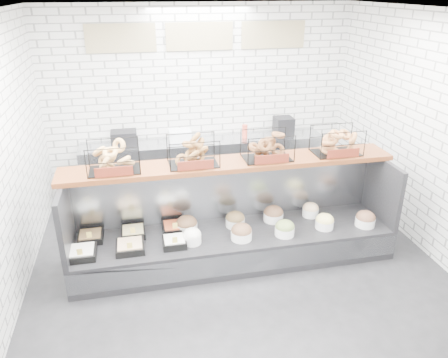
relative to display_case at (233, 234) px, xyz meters
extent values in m
plane|color=black|center=(0.01, -0.34, -0.33)|extent=(5.50, 5.50, 0.00)
cube|color=white|center=(0.01, 2.41, 1.17)|extent=(5.00, 0.02, 3.00)
cube|color=white|center=(2.51, -0.34, 1.17)|extent=(0.02, 5.50, 3.00)
cube|color=white|center=(0.01, -0.34, 2.67)|extent=(5.00, 5.50, 0.02)
cube|color=tan|center=(-1.19, 2.38, 2.17)|extent=(1.05, 0.03, 0.42)
cube|color=tan|center=(0.01, 2.38, 2.17)|extent=(1.05, 0.03, 0.42)
cube|color=tan|center=(1.21, 2.38, 2.17)|extent=(1.05, 0.03, 0.42)
cube|color=black|center=(0.01, -0.04, -0.13)|extent=(4.00, 0.90, 0.40)
cube|color=#93969B|center=(0.01, -0.48, -0.11)|extent=(4.00, 0.03, 0.28)
cube|color=#93969B|center=(0.01, 0.37, 0.47)|extent=(4.00, 0.08, 0.80)
cube|color=black|center=(-1.96, -0.04, 0.47)|extent=(0.06, 0.90, 0.80)
cube|color=black|center=(1.98, -0.04, 0.47)|extent=(0.06, 0.90, 0.80)
cube|color=black|center=(-1.82, -0.21, 0.11)|extent=(0.33, 0.33, 0.08)
cube|color=silver|center=(-1.82, -0.21, 0.14)|extent=(0.28, 0.28, 0.04)
cube|color=#E6C550|center=(-1.82, -0.33, 0.20)|extent=(0.06, 0.01, 0.08)
cube|color=black|center=(-1.74, 0.12, 0.11)|extent=(0.29, 0.29, 0.08)
cube|color=brown|center=(-1.74, 0.12, 0.14)|extent=(0.25, 0.25, 0.04)
cube|color=#E6C550|center=(-1.74, 0.02, 0.20)|extent=(0.06, 0.01, 0.08)
cube|color=black|center=(-1.27, -0.20, 0.11)|extent=(0.33, 0.33, 0.08)
cube|color=tan|center=(-1.27, -0.20, 0.14)|extent=(0.28, 0.28, 0.04)
cube|color=#E6C550|center=(-1.27, -0.31, 0.20)|extent=(0.06, 0.01, 0.08)
cube|color=black|center=(-1.23, 0.12, 0.11)|extent=(0.29, 0.29, 0.08)
cube|color=#C9BB7B|center=(-1.23, 0.12, 0.14)|extent=(0.25, 0.25, 0.04)
cube|color=#E6C550|center=(-1.23, 0.02, 0.20)|extent=(0.06, 0.01, 0.08)
cube|color=black|center=(-0.76, -0.21, 0.11)|extent=(0.27, 0.27, 0.08)
cube|color=white|center=(-0.76, -0.21, 0.14)|extent=(0.23, 0.23, 0.04)
cube|color=#E6C550|center=(-0.76, -0.30, 0.20)|extent=(0.06, 0.01, 0.08)
cube|color=black|center=(-0.72, 0.13, 0.11)|extent=(0.29, 0.29, 0.08)
cube|color=#C7522A|center=(-0.72, 0.13, 0.14)|extent=(0.25, 0.25, 0.04)
cube|color=#E6C550|center=(-0.72, 0.03, 0.20)|extent=(0.06, 0.01, 0.08)
cylinder|color=white|center=(-0.54, -0.19, 0.12)|extent=(0.22, 0.22, 0.11)
ellipsoid|color=white|center=(-0.54, -0.19, 0.18)|extent=(0.22, 0.22, 0.15)
cylinder|color=white|center=(-0.57, 0.09, 0.12)|extent=(0.27, 0.27, 0.11)
ellipsoid|color=brown|center=(-0.57, 0.09, 0.18)|extent=(0.26, 0.26, 0.18)
cylinder|color=white|center=(0.05, -0.23, 0.12)|extent=(0.26, 0.26, 0.11)
ellipsoid|color=brown|center=(0.05, -0.23, 0.18)|extent=(0.25, 0.25, 0.18)
cylinder|color=white|center=(0.05, 0.09, 0.12)|extent=(0.25, 0.25, 0.11)
ellipsoid|color=brown|center=(0.05, 0.09, 0.18)|extent=(0.24, 0.24, 0.17)
cylinder|color=white|center=(0.60, -0.25, 0.12)|extent=(0.24, 0.24, 0.11)
ellipsoid|color=olive|center=(0.60, -0.25, 0.18)|extent=(0.24, 0.24, 0.17)
cylinder|color=white|center=(0.58, 0.13, 0.12)|extent=(0.26, 0.26, 0.11)
ellipsoid|color=brown|center=(0.58, 0.13, 0.18)|extent=(0.25, 0.25, 0.18)
cylinder|color=white|center=(1.15, -0.20, 0.12)|extent=(0.23, 0.23, 0.11)
ellipsoid|color=#EEDE7A|center=(1.15, -0.20, 0.18)|extent=(0.23, 0.23, 0.16)
cylinder|color=white|center=(1.10, 0.15, 0.12)|extent=(0.21, 0.21, 0.11)
ellipsoid|color=#DEB689|center=(1.10, 0.15, 0.18)|extent=(0.21, 0.21, 0.15)
cylinder|color=white|center=(1.69, -0.25, 0.12)|extent=(0.25, 0.25, 0.11)
ellipsoid|color=brown|center=(1.69, -0.25, 0.18)|extent=(0.25, 0.25, 0.17)
cube|color=#522511|center=(0.01, 0.18, 0.90)|extent=(4.10, 0.50, 0.06)
cube|color=black|center=(-1.37, 0.18, 1.10)|extent=(0.60, 0.38, 0.34)
cube|color=#611F11|center=(-1.37, -0.02, 1.00)|extent=(0.42, 0.02, 0.11)
cube|color=black|center=(-0.45, 0.18, 1.10)|extent=(0.60, 0.38, 0.34)
cube|color=#611F11|center=(-0.45, -0.02, 1.00)|extent=(0.42, 0.02, 0.11)
cube|color=black|center=(0.47, 0.18, 1.10)|extent=(0.60, 0.38, 0.34)
cube|color=#611F11|center=(0.47, -0.02, 1.00)|extent=(0.42, 0.02, 0.11)
cube|color=black|center=(1.39, 0.18, 1.10)|extent=(0.60, 0.38, 0.34)
cube|color=#611F11|center=(1.39, -0.02, 1.00)|extent=(0.42, 0.02, 0.11)
cube|color=#93969B|center=(0.01, 2.09, 0.12)|extent=(4.00, 0.60, 0.90)
cube|color=black|center=(-1.28, 2.07, 0.69)|extent=(0.40, 0.30, 0.24)
cube|color=silver|center=(-0.39, 2.13, 0.66)|extent=(0.35, 0.28, 0.18)
cylinder|color=#D64C35|center=(0.68, 2.06, 0.68)|extent=(0.09, 0.09, 0.22)
cube|color=black|center=(1.36, 2.09, 0.72)|extent=(0.30, 0.30, 0.30)
camera|label=1|loc=(-1.11, -4.65, 2.90)|focal=35.00mm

